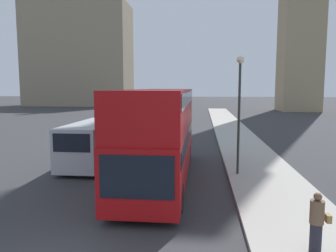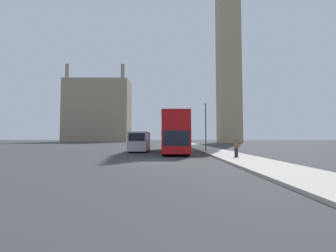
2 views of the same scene
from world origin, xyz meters
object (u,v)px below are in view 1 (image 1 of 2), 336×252
Objects in this scene: pedestrian at (317,223)px; street_lamp at (239,97)px; white_van at (93,143)px; red_double_decker_bus at (160,130)px.

street_lamp is (-1.16, 7.62, 2.95)m from pedestrian.
white_van reaches higher than pedestrian.
red_double_decker_bus is 4.98m from white_van.
red_double_decker_bus is at bearing -31.65° from white_van.
red_double_decker_bus is 1.98× the size of street_lamp.
red_double_decker_bus is 4.11m from street_lamp.
red_double_decker_bus is 7.15× the size of pedestrian.
pedestrian is 0.28× the size of street_lamp.
white_van is (-4.14, 2.55, -1.09)m from red_double_decker_bus.
pedestrian is at bearing -45.78° from white_van.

